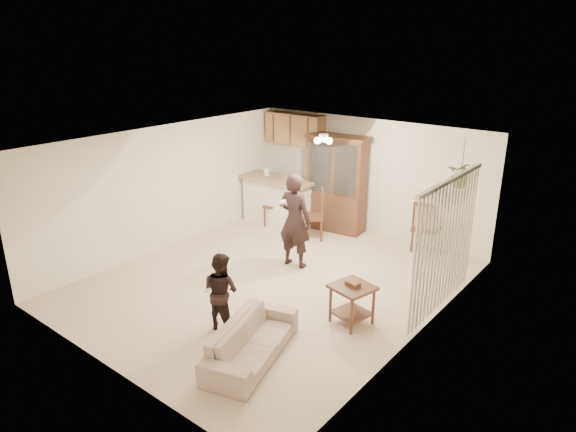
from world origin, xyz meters
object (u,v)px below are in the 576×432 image
Objects in this scene: side_table at (352,304)px; chair_hutch_left at (312,224)px; adult at (295,221)px; chair_bar at (275,212)px; china_hutch at (337,184)px; child at (221,287)px; chair_hutch_right at (425,237)px; sofa at (251,333)px.

side_table is 0.62× the size of chair_hutch_left.
chair_bar is (-1.72, 1.48, -0.60)m from adult.
adult is at bearing -84.97° from china_hutch.
chair_bar is at bearing -64.60° from child.
adult is at bearing 150.44° from side_table.
china_hutch is 2.24m from chair_hutch_right.
chair_bar is 1.00× the size of chair_hutch_right.
child reaches higher than chair_hutch_right.
sofa reaches higher than side_table.
sofa is 5.17m from china_hutch.
sofa is at bearing 157.08° from child.
chair_hutch_right reaches higher than side_table.
child is 4.62m from china_hutch.
chair_bar is (-1.27, -0.60, -0.75)m from china_hutch.
sofa is 5.21m from chair_bar.
china_hutch is 4.07m from side_table.
chair_hutch_right is at bearing -108.43° from child.
sofa is 0.95m from child.
chair_bar is 0.96× the size of chair_hutch_left.
adult reaches higher than chair_bar.
chair_hutch_left reaches higher than chair_hutch_right.
chair_bar is 1.18m from chair_hutch_left.
side_table is (1.96, -1.11, -0.58)m from adult.
china_hutch reaches higher than side_table.
china_hutch is at bearing -82.33° from child.
sofa is at bearing -80.35° from chair_bar.
child is at bearing -20.18° from chair_hutch_left.
chair_hutch_right is at bearing 74.67° from chair_hutch_left.
side_table is at bearing 92.50° from chair_hutch_right.
chair_hutch_right is at bearing 95.33° from side_table.
adult is 2.13m from china_hutch.
chair_hutch_left is (-1.93, 4.02, -0.05)m from sofa.
china_hutch is at bearing 127.08° from side_table.
chair_hutch_left is at bearing 18.09° from chair_hutch_right.
chair_hutch_right is at bearing -4.98° from china_hutch.
child is 4.52m from chair_bar.
chair_hutch_right is (3.38, 0.68, 0.00)m from chair_bar.
chair_hutch_right is at bearing -134.63° from adult.
side_table is 3.29m from chair_hutch_right.
side_table is 0.65× the size of chair_bar.
china_hutch is 1.07m from chair_hutch_left.
sofa is 2.71× the size of side_table.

